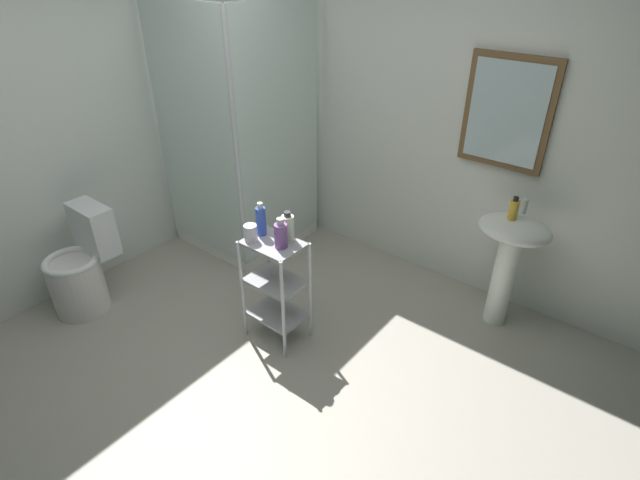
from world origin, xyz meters
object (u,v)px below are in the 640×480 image
object	(u,v)px
hand_soap_bottle	(514,209)
shampoo_bottle_blue	(261,220)
pedestal_sink	(510,251)
conditioner_bottle_purple	(281,235)
lotion_bottle_white	(288,227)
storage_cart	(276,283)
rinse_cup	(251,233)
shower_stall	(244,195)
toilet	(81,269)

from	to	relation	value
hand_soap_bottle	shampoo_bottle_blue	distance (m)	1.58
pedestal_sink	conditioner_bottle_purple	size ratio (longest dim) A/B	4.19
lotion_bottle_white	hand_soap_bottle	bearing A→B (deg)	44.01
storage_cart	rinse_cup	world-z (taller)	rinse_cup
shower_stall	shampoo_bottle_blue	size ratio (longest dim) A/B	9.10
storage_cart	lotion_bottle_white	xyz separation A→B (m)	(0.05, 0.08, 0.39)
hand_soap_bottle	rinse_cup	size ratio (longest dim) A/B	1.47
hand_soap_bottle	shower_stall	bearing A→B (deg)	-171.11
shower_stall	pedestal_sink	xyz separation A→B (m)	(2.15, 0.34, 0.12)
shower_stall	toilet	distance (m)	1.40
toilet	rinse_cup	distance (m)	1.40
hand_soap_bottle	conditioner_bottle_purple	size ratio (longest dim) A/B	0.80
toilet	shampoo_bottle_blue	distance (m)	1.45
shower_stall	conditioner_bottle_purple	world-z (taller)	shower_stall
storage_cart	shampoo_bottle_blue	bearing A→B (deg)	166.54
hand_soap_bottle	conditioner_bottle_purple	bearing A→B (deg)	-132.84
rinse_cup	storage_cart	bearing A→B (deg)	27.44
pedestal_sink	storage_cart	bearing A→B (deg)	-135.64
toilet	storage_cart	size ratio (longest dim) A/B	1.03
hand_soap_bottle	shampoo_bottle_blue	size ratio (longest dim) A/B	0.71
pedestal_sink	conditioner_bottle_purple	world-z (taller)	conditioner_bottle_purple
rinse_cup	shower_stall	bearing A→B (deg)	139.04
pedestal_sink	shampoo_bottle_blue	bearing A→B (deg)	-139.54
storage_cart	toilet	bearing A→B (deg)	-154.56
conditioner_bottle_purple	hand_soap_bottle	bearing A→B (deg)	47.16
conditioner_bottle_purple	rinse_cup	xyz separation A→B (m)	(-0.20, -0.06, -0.03)
shampoo_bottle_blue	storage_cart	bearing A→B (deg)	-13.46
shower_stall	conditioner_bottle_purple	bearing A→B (deg)	-33.53
hand_soap_bottle	lotion_bottle_white	size ratio (longest dim) A/B	0.81
rinse_cup	hand_soap_bottle	bearing A→B (deg)	43.57
toilet	conditioner_bottle_purple	world-z (taller)	conditioner_bottle_purple
rinse_cup	lotion_bottle_white	bearing A→B (deg)	40.84
conditioner_bottle_purple	lotion_bottle_white	bearing A→B (deg)	104.62
storage_cart	rinse_cup	size ratio (longest dim) A/B	6.99
pedestal_sink	toilet	size ratio (longest dim) A/B	1.07
storage_cart	hand_soap_bottle	world-z (taller)	hand_soap_bottle
shower_stall	storage_cart	world-z (taller)	shower_stall
shower_stall	conditioner_bottle_purple	size ratio (longest dim) A/B	10.34
pedestal_sink	hand_soap_bottle	xyz separation A→B (m)	(-0.03, -0.01, 0.30)
hand_soap_bottle	shampoo_bottle_blue	world-z (taller)	hand_soap_bottle
shower_stall	lotion_bottle_white	bearing A→B (deg)	-30.77
shower_stall	shampoo_bottle_blue	world-z (taller)	shower_stall
shower_stall	lotion_bottle_white	size ratio (longest dim) A/B	10.40
shower_stall	storage_cart	bearing A→B (deg)	-35.10
pedestal_sink	lotion_bottle_white	size ratio (longest dim) A/B	4.21
pedestal_sink	lotion_bottle_white	bearing A→B (deg)	-136.71
shampoo_bottle_blue	pedestal_sink	bearing A→B (deg)	40.46
rinse_cup	conditioner_bottle_purple	bearing A→B (deg)	17.01
lotion_bottle_white	rinse_cup	distance (m)	0.23
pedestal_sink	shampoo_bottle_blue	world-z (taller)	shampoo_bottle_blue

